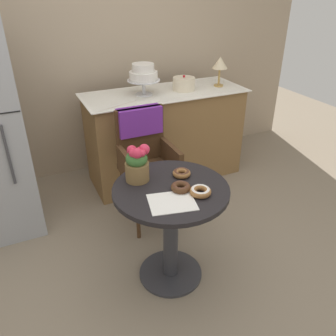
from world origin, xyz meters
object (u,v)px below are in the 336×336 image
object	(u,v)px
flower_vase	(137,163)
table_lamp	(220,64)
wicker_chair	(145,148)
tiered_cake_stand	(143,74)
cafe_table	(171,216)
donut_front	(200,191)
donut_mid	(181,187)
round_layer_cake	(184,84)
donut_side	(182,173)

from	to	relation	value
flower_vase	table_lamp	bearing A→B (deg)	40.52
wicker_chair	tiered_cake_stand	world-z (taller)	tiered_cake_stand
cafe_table	tiered_cake_stand	size ratio (longest dim) A/B	2.40
donut_front	table_lamp	world-z (taller)	table_lamp
table_lamp	flower_vase	bearing A→B (deg)	-139.48
cafe_table	donut_mid	size ratio (longest dim) A/B	5.99
donut_mid	table_lamp	distance (m)	1.74
donut_mid	tiered_cake_stand	size ratio (longest dim) A/B	0.40
tiered_cake_stand	table_lamp	bearing A→B (deg)	-3.06
round_layer_cake	donut_side	bearing A→B (deg)	-117.60
donut_mid	donut_side	world-z (taller)	donut_mid
donut_mid	round_layer_cake	distance (m)	1.53
tiered_cake_stand	donut_front	bearing A→B (deg)	-98.45
wicker_chair	tiered_cake_stand	size ratio (longest dim) A/B	3.18
donut_front	round_layer_cake	bearing A→B (deg)	66.57
cafe_table	donut_side	distance (m)	0.28
cafe_table	round_layer_cake	xyz separation A→B (m)	(0.74, 1.29, 0.45)
wicker_chair	flower_vase	bearing A→B (deg)	-120.48
round_layer_cake	table_lamp	distance (m)	0.41
flower_vase	tiered_cake_stand	xyz separation A→B (m)	(0.49, 1.12, 0.25)
cafe_table	round_layer_cake	world-z (taller)	round_layer_cake
cafe_table	donut_side	xyz separation A→B (m)	(0.12, 0.10, 0.23)
round_layer_cake	tiered_cake_stand	bearing A→B (deg)	178.23
flower_vase	tiered_cake_stand	bearing A→B (deg)	66.51
wicker_chair	donut_front	distance (m)	0.88
donut_side	flower_vase	size ratio (longest dim) A/B	0.49
donut_side	cafe_table	bearing A→B (deg)	-140.74
wicker_chair	table_lamp	distance (m)	1.23
donut_front	donut_mid	size ratio (longest dim) A/B	1.07
tiered_cake_stand	table_lamp	xyz separation A→B (m)	(0.78, -0.04, 0.03)
wicker_chair	donut_mid	distance (m)	0.80
wicker_chair	tiered_cake_stand	distance (m)	0.75
cafe_table	donut_side	size ratio (longest dim) A/B	6.19
wicker_chair	donut_side	bearing A→B (deg)	-94.57
wicker_chair	donut_side	size ratio (longest dim) A/B	8.20
wicker_chair	donut_front	bearing A→B (deg)	-94.66
wicker_chair	table_lamp	bearing A→B (deg)	22.06
donut_front	donut_mid	bearing A→B (deg)	133.37
cafe_table	tiered_cake_stand	bearing A→B (deg)	75.36
flower_vase	wicker_chair	bearing A→B (deg)	64.84
wicker_chair	donut_front	size ratio (longest dim) A/B	7.41
donut_side	round_layer_cake	xyz separation A→B (m)	(0.62, 1.19, 0.22)
donut_front	tiered_cake_stand	world-z (taller)	tiered_cake_stand
round_layer_cake	cafe_table	bearing A→B (deg)	-120.03
donut_mid	donut_side	distance (m)	0.17
wicker_chair	donut_front	world-z (taller)	wicker_chair
flower_vase	round_layer_cake	size ratio (longest dim) A/B	1.11
tiered_cake_stand	round_layer_cake	size ratio (longest dim) A/B	1.41
donut_mid	flower_vase	size ratio (longest dim) A/B	0.51
flower_vase	table_lamp	distance (m)	1.69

